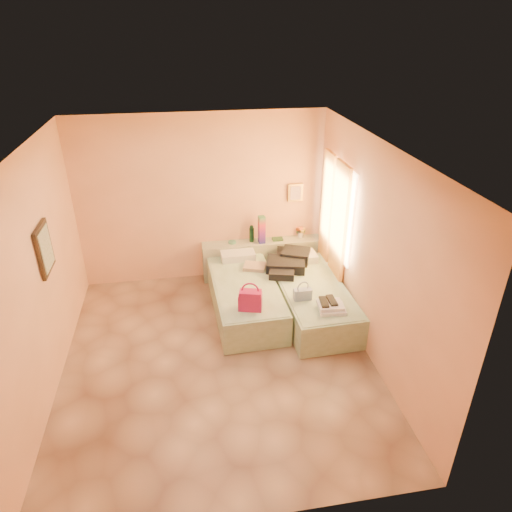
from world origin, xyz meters
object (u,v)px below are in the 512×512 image
Objects in this scene: bed_right at (312,299)px; magenta_handbag at (250,300)px; blue_handbag at (303,294)px; towel_stack at (332,307)px; headboard_ledge at (262,258)px; water_bottle at (252,234)px; flower_vase at (301,231)px; bed_left at (245,297)px; green_book at (278,239)px.

magenta_handbag is (-1.01, -0.45, 0.40)m from bed_right.
blue_handbag is 0.47m from towel_stack.
headboard_ledge reaches higher than towel_stack.
water_bottle is 0.86m from flower_vase.
bed_right is 0.53m from blue_handbag.
water_bottle is 0.89× the size of magenta_handbag.
water_bottle is at bearing 111.30° from towel_stack.
bed_left is 1.01m from bed_right.
towel_stack is at bearing 3.29° from magenta_handbag.
flower_vase reaches higher than blue_handbag.
magenta_handbag is at bearing 168.54° from towel_stack.
flower_vase is at bearing 76.40° from blue_handbag.
water_bottle reaches higher than magenta_handbag.
flower_vase is at bearing 2.00° from water_bottle.
towel_stack is at bearing -68.70° from water_bottle.
water_bottle reaches higher than flower_vase.
water_bottle is at bearing 73.53° from bed_left.
towel_stack is at bearing -92.30° from flower_vase.
headboard_ledge is 1.68m from blue_handbag.
headboard_ledge is 0.43m from green_book.
green_book is (0.73, 1.07, 0.42)m from bed_left.
flower_vase is 0.91× the size of blue_handbag.
magenta_handbag reaches higher than bed_left.
green_book is (-0.26, 1.31, 0.42)m from bed_right.
water_bottle is 1.10× the size of blue_handbag.
towel_stack is at bearing -85.28° from bed_right.
bed_left is at bearing -113.60° from headboard_ledge.
flower_vase is (0.69, 0.06, 0.44)m from headboard_ledge.
headboard_ledge is 0.82m from flower_vase.
flower_vase is at bearing 42.29° from bed_left.
magenta_handbag is (-0.48, -1.75, 0.32)m from headboard_ledge.
magenta_handbag is 0.90× the size of towel_stack.
green_book is at bearing 99.11° from bed_right.
green_book reaches higher than towel_stack.
headboard_ledge is at bearing 64.46° from bed_left.
headboard_ledge reaches higher than bed_left.
water_bottle is 1.55× the size of green_book.
water_bottle reaches higher than bed_left.
flower_vase is 0.66× the size of towel_stack.
bed_right is (0.52, -1.30, -0.08)m from headboard_ledge.
flower_vase is at bearing 7.47° from green_book.
magenta_handbag is at bearing -112.30° from green_book.
towel_stack is (0.78, -2.00, -0.24)m from water_bottle.
headboard_ledge is 1.84m from magenta_handbag.
bed_right is 1.46m from flower_vase.
blue_handbag is at bearing 134.05° from towel_stack.
blue_handbag is (0.01, -1.65, -0.08)m from green_book.
headboard_ledge is 0.50m from water_bottle.
bed_right is 11.11× the size of green_book.
flower_vase is (0.86, 0.03, -0.02)m from water_bottle.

